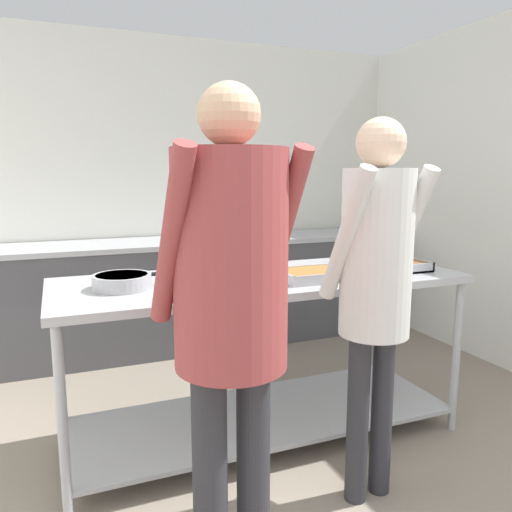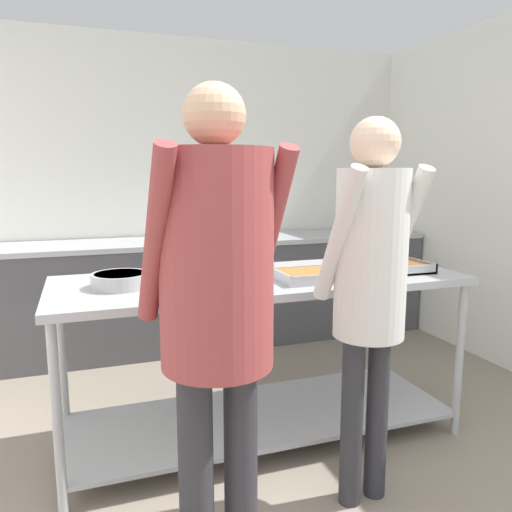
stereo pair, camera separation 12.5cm
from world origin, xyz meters
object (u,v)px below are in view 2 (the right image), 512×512
serving_tray_roast (315,275)px  serving_tray_vegetables (385,267)px  water_bottle (354,221)px  guest_serving_left (370,270)px  plate_stack (244,276)px  guest_serving_right (217,288)px  broccoli_bowl (188,274)px  sauce_pan (121,280)px

serving_tray_roast → serving_tray_vegetables: 0.48m
water_bottle → guest_serving_left: bearing=-118.9°
plate_stack → guest_serving_right: bearing=-114.1°
broccoli_bowl → plate_stack: (0.27, -0.13, -0.01)m
guest_serving_left → plate_stack: bearing=122.1°
sauce_pan → plate_stack: (0.62, -0.08, -0.01)m
plate_stack → serving_tray_vegetables: size_ratio=0.56×
guest_serving_left → water_bottle: bearing=61.1°
serving_tray_roast → guest_serving_left: size_ratio=0.23×
sauce_pan → guest_serving_right: 0.91m
broccoli_bowl → serving_tray_roast: size_ratio=0.50×
plate_stack → guest_serving_left: 0.72m
guest_serving_left → sauce_pan: bearing=145.6°
serving_tray_roast → water_bottle: bearing=54.5°
sauce_pan → guest_serving_right: guest_serving_right is taller
broccoli_bowl → guest_serving_right: guest_serving_right is taller
serving_tray_roast → guest_serving_right: 1.02m
serving_tray_roast → broccoli_bowl: bearing=161.6°
guest_serving_left → broccoli_bowl: bearing=131.6°
sauce_pan → broccoli_bowl: bearing=8.3°
guest_serving_right → serving_tray_roast: bearing=44.2°
guest_serving_left → guest_serving_right: guest_serving_right is taller
water_bottle → sauce_pan: bearing=-144.2°
broccoli_bowl → serving_tray_roast: 0.68m
plate_stack → serving_tray_vegetables: plate_stack is taller
plate_stack → guest_serving_right: size_ratio=0.15×
broccoli_bowl → plate_stack: 0.30m
sauce_pan → plate_stack: bearing=-7.2°
plate_stack → serving_tray_roast: (0.37, -0.09, -0.00)m
serving_tray_roast → sauce_pan: bearing=170.6°
sauce_pan → serving_tray_vegetables: (1.46, -0.09, -0.01)m
plate_stack → serving_tray_roast: 0.38m
water_bottle → serving_tray_vegetables: bearing=-115.0°
serving_tray_roast → guest_serving_right: size_ratio=0.23×
sauce_pan → broccoli_bowl: 0.35m
serving_tray_roast → guest_serving_left: 0.53m
water_bottle → serving_tray_roast: bearing=-125.5°
sauce_pan → plate_stack: sauce_pan is taller
broccoli_bowl → sauce_pan: bearing=-171.7°
plate_stack → guest_serving_left: bearing=-57.9°
serving_tray_roast → guest_serving_left: (0.01, -0.52, 0.13)m
sauce_pan → serving_tray_vegetables: 1.47m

